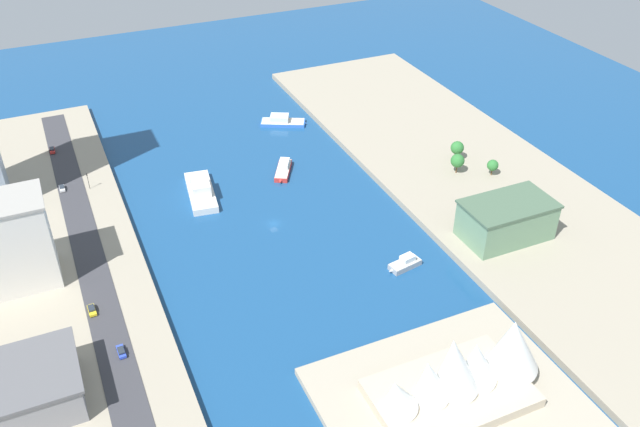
{
  "coord_description": "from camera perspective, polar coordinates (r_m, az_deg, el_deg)",
  "views": [
    {
      "loc": [
        62.28,
        177.93,
        130.78
      ],
      "look_at": [
        -14.26,
        7.21,
        4.75
      ],
      "focal_mm": 37.45,
      "sensor_mm": 36.0,
      "label": 1
    }
  ],
  "objects": [
    {
      "name": "ground_plane",
      "position": [
        229.43,
        -3.99,
        -0.88
      ],
      "size": [
        440.0,
        440.0,
        0.0
      ],
      "primitive_type": "plane",
      "color": "navy"
    },
    {
      "name": "quay_west",
      "position": [
        262.06,
        12.58,
        3.45
      ],
      "size": [
        70.0,
        240.0,
        2.42
      ],
      "primitive_type": "cube",
      "color": "#9E937F",
      "rests_on": "ground_plane"
    },
    {
      "name": "quay_east",
      "position": [
        220.81,
        -23.86,
        -5.4
      ],
      "size": [
        70.0,
        240.0,
        2.42
      ],
      "primitive_type": "cube",
      "color": "#9E937F",
      "rests_on": "ground_plane"
    },
    {
      "name": "peninsula_point",
      "position": [
        173.28,
        10.96,
        -15.39
      ],
      "size": [
        62.18,
        48.51,
        2.0
      ],
      "primitive_type": "cube",
      "color": "#A89E89",
      "rests_on": "ground_plane"
    },
    {
      "name": "road_strip",
      "position": [
        219.36,
        -18.99,
        -4.0
      ],
      "size": [
        9.32,
        228.0,
        0.15
      ],
      "primitive_type": "cube",
      "color": "#38383D",
      "rests_on": "quay_east"
    },
    {
      "name": "ferry_white_commuter",
      "position": [
        246.45,
        -10.15,
        1.99
      ],
      "size": [
        12.41,
        29.21,
        7.02
      ],
      "color": "silver",
      "rests_on": "ground_plane"
    },
    {
      "name": "catamaran_blue",
      "position": [
        294.67,
        -3.28,
        7.89
      ],
      "size": [
        20.27,
        14.87,
        4.28
      ],
      "color": "blue",
      "rests_on": "ground_plane"
    },
    {
      "name": "yacht_sleek_gray",
      "position": [
        210.63,
        7.27,
        -4.25
      ],
      "size": [
        12.07,
        6.19,
        3.99
      ],
      "color": "#999EA3",
      "rests_on": "ground_plane"
    },
    {
      "name": "tugboat_red",
      "position": [
        258.01,
        -3.15,
        3.81
      ],
      "size": [
        11.79,
        16.14,
        3.64
      ],
      "color": "red",
      "rests_on": "ground_plane"
    },
    {
      "name": "terminal_long_green",
      "position": [
        223.56,
        15.63,
        -0.5
      ],
      "size": [
        29.37,
        17.34,
        12.85
      ],
      "color": "slate",
      "rests_on": "quay_west"
    },
    {
      "name": "van_white",
      "position": [
        259.55,
        -21.18,
        2.04
      ],
      "size": [
        1.92,
        4.26,
        1.49
      ],
      "color": "black",
      "rests_on": "road_strip"
    },
    {
      "name": "taxi_yellow_cab",
      "position": [
        200.37,
        -18.92,
        -7.79
      ],
      "size": [
        2.14,
        4.87,
        1.56
      ],
      "color": "black",
      "rests_on": "road_strip"
    },
    {
      "name": "pickup_red",
      "position": [
        287.44,
        -21.91,
        5.05
      ],
      "size": [
        2.11,
        4.78,
        1.62
      ],
      "color": "black",
      "rests_on": "road_strip"
    },
    {
      "name": "hatchback_blue",
      "position": [
        185.63,
        -16.63,
        -11.23
      ],
      "size": [
        2.01,
        4.88,
        1.56
      ],
      "color": "black",
      "rests_on": "road_strip"
    },
    {
      "name": "traffic_light_waterfront",
      "position": [
        255.36,
        -19.24,
        2.85
      ],
      "size": [
        0.36,
        0.36,
        6.5
      ],
      "color": "black",
      "rests_on": "quay_east"
    },
    {
      "name": "opera_landmark",
      "position": [
        168.12,
        12.28,
        -12.95
      ],
      "size": [
        45.15,
        23.84,
        20.92
      ],
      "color": "#BCAD93",
      "rests_on": "peninsula_point"
    },
    {
      "name": "park_tree_cluster",
      "position": [
        259.85,
        12.28,
        4.77
      ],
      "size": [
        15.88,
        20.32,
        7.81
      ],
      "color": "brown",
      "rests_on": "quay_west"
    }
  ]
}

